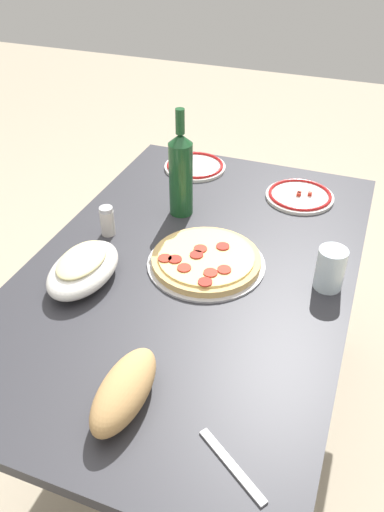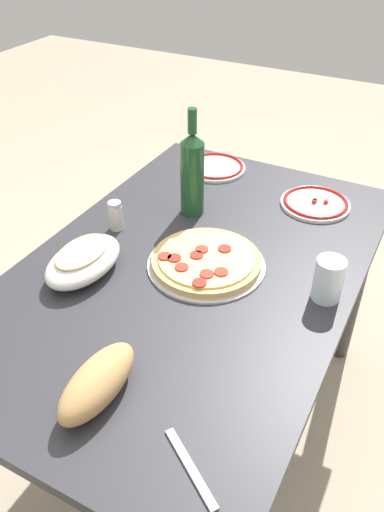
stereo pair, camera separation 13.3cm
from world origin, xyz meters
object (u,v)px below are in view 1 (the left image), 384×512
at_px(pepperoni_pizza, 206,260).
at_px(water_glass, 330,269).
at_px(dining_table, 192,299).
at_px(spice_shaker, 107,221).
at_px(side_plate_near, 195,166).
at_px(bread_loaf, 124,390).
at_px(side_plate_far, 300,196).
at_px(baked_pasta_dish, 83,267).
at_px(wine_bottle, 181,173).

xyz_separation_m(pepperoni_pizza, water_glass, (0.02, -0.31, 0.04)).
bearing_deg(dining_table, spice_shaker, 78.94).
xyz_separation_m(pepperoni_pizza, side_plate_near, (0.51, 0.22, -0.01)).
bearing_deg(dining_table, bread_loaf, -175.53).
xyz_separation_m(side_plate_far, spice_shaker, (-0.39, 0.47, 0.03)).
bearing_deg(baked_pasta_dish, dining_table, -56.39).
bearing_deg(pepperoni_pizza, wine_bottle, 35.47).
height_order(bread_loaf, spice_shaker, spice_shaker).
distance_m(pepperoni_pizza, water_glass, 0.32).
distance_m(baked_pasta_dish, side_plate_near, 0.68).
bearing_deg(baked_pasta_dish, pepperoni_pizza, -57.34).
relative_size(pepperoni_pizza, spice_shaker, 3.57).
bearing_deg(side_plate_near, side_plate_far, -101.12).
xyz_separation_m(dining_table, spice_shaker, (0.05, 0.27, 0.16)).
relative_size(wine_bottle, side_plate_far, 1.51).
xyz_separation_m(side_plate_far, bread_loaf, (-0.91, 0.16, 0.03)).
bearing_deg(spice_shaker, side_plate_far, -50.12).
bearing_deg(wine_bottle, side_plate_far, -56.49).
relative_size(side_plate_far, bread_loaf, 1.00).
height_order(wine_bottle, water_glass, wine_bottle).
bearing_deg(bread_loaf, side_plate_far, -10.04).
bearing_deg(dining_table, wine_bottle, 27.63).
bearing_deg(pepperoni_pizza, side_plate_near, 23.38).
height_order(dining_table, baked_pasta_dish, baked_pasta_dish).
bearing_deg(side_plate_far, pepperoni_pizza, 159.33).
xyz_separation_m(side_plate_near, spice_shaker, (-0.47, 0.09, 0.03)).
bearing_deg(baked_pasta_dish, bread_loaf, -138.70).
height_order(dining_table, spice_shaker, spice_shaker).
bearing_deg(water_glass, spice_shaker, 88.58).
xyz_separation_m(wine_bottle, side_plate_near, (0.29, 0.06, -0.12)).
relative_size(dining_table, side_plate_far, 6.06).
xyz_separation_m(baked_pasta_dish, water_glass, (0.19, -0.58, 0.01)).
bearing_deg(wine_bottle, side_plate_near, 12.25).
bearing_deg(bread_loaf, wine_bottle, 12.92).
xyz_separation_m(dining_table, side_plate_far, (0.45, -0.20, 0.13)).
height_order(side_plate_far, spice_shaker, spice_shaker).
bearing_deg(wine_bottle, dining_table, -152.37).
relative_size(pepperoni_pizza, side_plate_near, 1.46).
bearing_deg(side_plate_near, pepperoni_pizza, -156.62).
height_order(side_plate_near, side_plate_far, side_plate_far).
relative_size(baked_pasta_dish, water_glass, 2.17).
height_order(water_glass, bread_loaf, water_glass).
distance_m(water_glass, spice_shaker, 0.62).
bearing_deg(spice_shaker, dining_table, -101.06).
xyz_separation_m(wine_bottle, water_glass, (-0.20, -0.47, -0.08)).
bearing_deg(bread_loaf, side_plate_near, 12.73).
relative_size(side_plate_near, bread_loaf, 0.99).
distance_m(side_plate_near, spice_shaker, 0.48).
xyz_separation_m(pepperoni_pizza, side_plate_far, (0.43, -0.16, -0.01)).
height_order(pepperoni_pizza, water_glass, water_glass).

